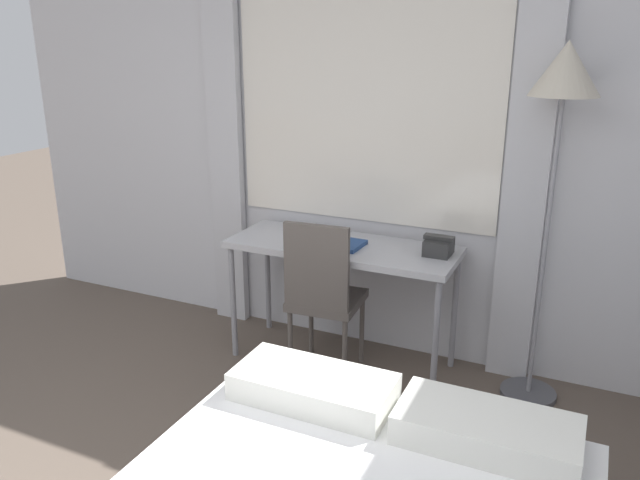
{
  "coord_description": "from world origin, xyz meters",
  "views": [
    {
      "loc": [
        1.46,
        -0.85,
        1.96
      ],
      "look_at": [
        0.13,
        2.02,
        0.93
      ],
      "focal_mm": 35.0,
      "sensor_mm": 36.0,
      "label": 1
    }
  ],
  "objects_px": {
    "desk": "(342,254)",
    "book": "(339,243)",
    "desk_chair": "(323,291)",
    "telephone": "(439,246)",
    "standing_lamp": "(562,105)"
  },
  "relations": [
    {
      "from": "desk_chair",
      "to": "standing_lamp",
      "type": "bearing_deg",
      "value": 9.67
    },
    {
      "from": "standing_lamp",
      "to": "desk_chair",
      "type": "bearing_deg",
      "value": -166.01
    },
    {
      "from": "desk",
      "to": "telephone",
      "type": "height_order",
      "value": "telephone"
    },
    {
      "from": "desk_chair",
      "to": "book",
      "type": "height_order",
      "value": "desk_chair"
    },
    {
      "from": "desk_chair",
      "to": "book",
      "type": "bearing_deg",
      "value": 80.31
    },
    {
      "from": "telephone",
      "to": "book",
      "type": "relative_size",
      "value": 0.58
    },
    {
      "from": "book",
      "to": "desk_chair",
      "type": "bearing_deg",
      "value": -95.37
    },
    {
      "from": "desk",
      "to": "telephone",
      "type": "bearing_deg",
      "value": 6.07
    },
    {
      "from": "telephone",
      "to": "desk_chair",
      "type": "bearing_deg",
      "value": -154.97
    },
    {
      "from": "desk_chair",
      "to": "standing_lamp",
      "type": "distance_m",
      "value": 1.62
    },
    {
      "from": "desk",
      "to": "book",
      "type": "bearing_deg",
      "value": -112.64
    },
    {
      "from": "desk",
      "to": "book",
      "type": "height_order",
      "value": "book"
    },
    {
      "from": "desk_chair",
      "to": "book",
      "type": "xyz_separation_m",
      "value": [
        0.02,
        0.19,
        0.24
      ]
    },
    {
      "from": "desk",
      "to": "standing_lamp",
      "type": "bearing_deg",
      "value": 3.62
    },
    {
      "from": "standing_lamp",
      "to": "book",
      "type": "xyz_separation_m",
      "value": [
        -1.15,
        -0.1,
        -0.85
      ]
    }
  ]
}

